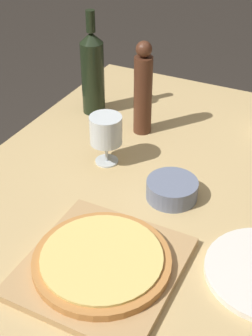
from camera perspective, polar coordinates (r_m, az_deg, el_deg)
dining_table at (r=1.21m, az=2.31°, el=-7.87°), size 0.99×1.47×0.78m
cutting_board at (r=0.99m, az=-2.93°, el=-11.96°), size 0.31×0.32×0.02m
pizza at (r=0.97m, az=-2.96°, el=-11.14°), size 0.29×0.29×0.02m
wine_bottle at (r=1.50m, az=-4.09°, el=11.62°), size 0.07×0.07×0.33m
pepper_mill at (r=1.38m, az=2.08°, el=9.43°), size 0.05×0.05×0.28m
wine_glass at (r=1.25m, az=-2.47°, el=4.52°), size 0.09×0.09×0.14m
small_bowl at (r=1.16m, az=5.62°, el=-2.62°), size 0.13×0.13×0.05m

